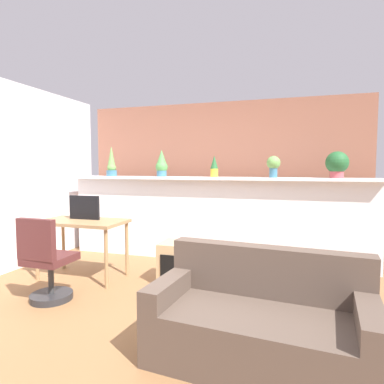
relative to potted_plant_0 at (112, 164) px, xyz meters
The scene contains 14 objects.
ground_plane 2.95m from the potted_plant_0, 49.18° to the right, with size 12.00×12.00×0.00m, color brown.
divider_wall 1.88m from the potted_plant_0, ahead, with size 4.63×0.16×1.24m, color silver.
plant_shelf 1.68m from the potted_plant_0, ahead, with size 4.63×0.33×0.04m, color silver.
brick_wall_behind 1.81m from the potted_plant_0, 21.87° to the left, with size 4.63×0.10×2.50m, color #935B47.
potted_plant_0 is the anchor object (origin of this frame).
potted_plant_1 0.87m from the potted_plant_0, ahead, with size 0.19×0.19×0.41m.
potted_plant_2 1.72m from the potted_plant_0, ahead, with size 0.12×0.12×0.32m.
potted_plant_3 2.57m from the potted_plant_0, ahead, with size 0.19×0.19×0.30m.
potted_plant_4 3.40m from the potted_plant_0, ahead, with size 0.30×0.30×0.36m.
desk 1.45m from the potted_plant_0, 77.43° to the right, with size 1.10×0.60×0.75m.
tv_monitor 1.26m from the potted_plant_0, 77.43° to the right, with size 0.43×0.04×0.31m, color black.
office_chair 2.26m from the potted_plant_0, 79.22° to the right, with size 0.44×0.45×0.91m.
side_cube_shelf 2.16m from the potted_plant_0, 33.37° to the right, with size 0.40×0.41×0.50m.
couch 3.73m from the potted_plant_0, 41.95° to the right, with size 1.63×0.90×0.80m.
Camera 1 is at (1.17, -2.80, 1.43)m, focal length 30.64 mm.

